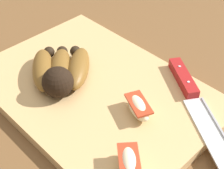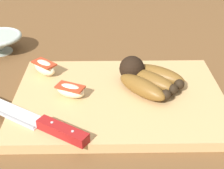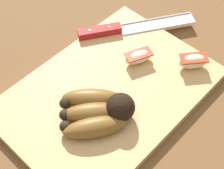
% 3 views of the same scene
% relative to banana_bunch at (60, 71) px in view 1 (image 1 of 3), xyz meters
% --- Properties ---
extents(ground_plane, '(6.00, 6.00, 0.00)m').
position_rel_banana_bunch_xyz_m(ground_plane, '(-0.05, -0.03, -0.04)').
color(ground_plane, brown).
extents(cutting_board, '(0.43, 0.30, 0.02)m').
position_rel_banana_bunch_xyz_m(cutting_board, '(-0.06, -0.03, -0.03)').
color(cutting_board, tan).
rests_on(cutting_board, ground_plane).
extents(banana_bunch, '(0.16, 0.15, 0.06)m').
position_rel_banana_bunch_xyz_m(banana_bunch, '(0.00, 0.00, 0.00)').
color(banana_bunch, black).
rests_on(banana_bunch, cutting_board).
extents(chefs_knife, '(0.25, 0.18, 0.02)m').
position_rel_banana_bunch_xyz_m(chefs_knife, '(-0.20, -0.13, -0.01)').
color(chefs_knife, silver).
rests_on(chefs_knife, cutting_board).
extents(apple_wedge_near, '(0.07, 0.06, 0.03)m').
position_rel_banana_bunch_xyz_m(apple_wedge_near, '(-0.23, 0.06, -0.00)').
color(apple_wedge_near, beige).
rests_on(apple_wedge_near, cutting_board).
extents(apple_wedge_middle, '(0.07, 0.05, 0.03)m').
position_rel_banana_bunch_xyz_m(apple_wedge_middle, '(-0.16, -0.04, -0.01)').
color(apple_wedge_middle, beige).
rests_on(apple_wedge_middle, cutting_board).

